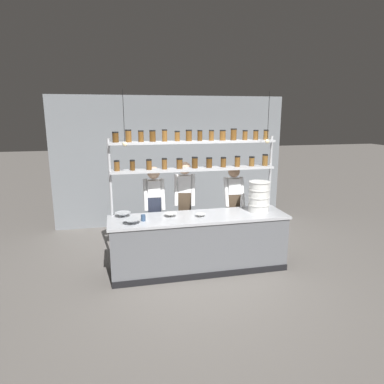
{
  "coord_description": "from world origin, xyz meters",
  "views": [
    {
      "loc": [
        -1.27,
        -5.12,
        2.54
      ],
      "look_at": [
        -0.07,
        0.2,
        1.28
      ],
      "focal_mm": 32.0,
      "sensor_mm": 36.0,
      "label": 1
    }
  ],
  "objects_px": {
    "spice_shelf_unit": "(194,157)",
    "prep_bowl_center_front": "(123,215)",
    "container_stack": "(259,197)",
    "prep_bowl_near_left": "(132,221)",
    "chef_center": "(185,202)",
    "prep_bowl_center_back": "(201,215)",
    "chef_left": "(154,207)",
    "chef_right": "(233,204)",
    "prep_bowl_near_right": "(171,215)",
    "serving_cup_front": "(143,218)"
  },
  "relations": [
    {
      "from": "prep_bowl_near_right",
      "to": "serving_cup_front",
      "type": "relative_size",
      "value": 2.07
    },
    {
      "from": "container_stack",
      "to": "prep_bowl_near_left",
      "type": "relative_size",
      "value": 1.94
    },
    {
      "from": "prep_bowl_center_back",
      "to": "prep_bowl_near_right",
      "type": "bearing_deg",
      "value": 166.87
    },
    {
      "from": "prep_bowl_center_front",
      "to": "chef_left",
      "type": "bearing_deg",
      "value": 30.45
    },
    {
      "from": "spice_shelf_unit",
      "to": "prep_bowl_center_back",
      "type": "bearing_deg",
      "value": -87.07
    },
    {
      "from": "prep_bowl_center_front",
      "to": "prep_bowl_near_right",
      "type": "bearing_deg",
      "value": -12.23
    },
    {
      "from": "container_stack",
      "to": "prep_bowl_center_front",
      "type": "height_order",
      "value": "container_stack"
    },
    {
      "from": "chef_left",
      "to": "prep_bowl_center_front",
      "type": "height_order",
      "value": "chef_left"
    },
    {
      "from": "chef_center",
      "to": "prep_bowl_center_back",
      "type": "distance_m",
      "value": 0.66
    },
    {
      "from": "chef_left",
      "to": "serving_cup_front",
      "type": "distance_m",
      "value": 0.66
    },
    {
      "from": "spice_shelf_unit",
      "to": "container_stack",
      "type": "distance_m",
      "value": 1.27
    },
    {
      "from": "serving_cup_front",
      "to": "prep_bowl_near_right",
      "type": "bearing_deg",
      "value": 16.75
    },
    {
      "from": "prep_bowl_near_left",
      "to": "prep_bowl_near_right",
      "type": "bearing_deg",
      "value": 20.46
    },
    {
      "from": "chef_center",
      "to": "prep_bowl_center_front",
      "type": "height_order",
      "value": "chef_center"
    },
    {
      "from": "spice_shelf_unit",
      "to": "prep_bowl_near_right",
      "type": "distance_m",
      "value": 1.03
    },
    {
      "from": "spice_shelf_unit",
      "to": "prep_bowl_near_left",
      "type": "xyz_separation_m",
      "value": [
        -1.08,
        -0.49,
        -0.88
      ]
    },
    {
      "from": "chef_center",
      "to": "prep_bowl_center_back",
      "type": "height_order",
      "value": "chef_center"
    },
    {
      "from": "spice_shelf_unit",
      "to": "chef_center",
      "type": "height_order",
      "value": "spice_shelf_unit"
    },
    {
      "from": "spice_shelf_unit",
      "to": "container_stack",
      "type": "bearing_deg",
      "value": -15.86
    },
    {
      "from": "spice_shelf_unit",
      "to": "chef_left",
      "type": "xyz_separation_m",
      "value": [
        -0.66,
        0.23,
        -0.88
      ]
    },
    {
      "from": "spice_shelf_unit",
      "to": "chef_center",
      "type": "bearing_deg",
      "value": 111.41
    },
    {
      "from": "chef_left",
      "to": "chef_right",
      "type": "height_order",
      "value": "chef_left"
    },
    {
      "from": "chef_right",
      "to": "container_stack",
      "type": "bearing_deg",
      "value": -58.07
    },
    {
      "from": "chef_center",
      "to": "serving_cup_front",
      "type": "relative_size",
      "value": 17.39
    },
    {
      "from": "spice_shelf_unit",
      "to": "prep_bowl_center_front",
      "type": "bearing_deg",
      "value": -175.56
    },
    {
      "from": "chef_center",
      "to": "prep_bowl_near_left",
      "type": "bearing_deg",
      "value": -127.74
    },
    {
      "from": "spice_shelf_unit",
      "to": "prep_bowl_center_front",
      "type": "distance_m",
      "value": 1.49
    },
    {
      "from": "chef_right",
      "to": "chef_center",
      "type": "bearing_deg",
      "value": -179.09
    },
    {
      "from": "chef_center",
      "to": "container_stack",
      "type": "height_order",
      "value": "chef_center"
    },
    {
      "from": "spice_shelf_unit",
      "to": "chef_center",
      "type": "distance_m",
      "value": 0.89
    },
    {
      "from": "chef_left",
      "to": "prep_bowl_near_right",
      "type": "relative_size",
      "value": 8.12
    },
    {
      "from": "container_stack",
      "to": "spice_shelf_unit",
      "type": "bearing_deg",
      "value": 164.14
    },
    {
      "from": "serving_cup_front",
      "to": "spice_shelf_unit",
      "type": "bearing_deg",
      "value": 23.44
    },
    {
      "from": "spice_shelf_unit",
      "to": "chef_right",
      "type": "height_order",
      "value": "spice_shelf_unit"
    },
    {
      "from": "prep_bowl_near_right",
      "to": "serving_cup_front",
      "type": "bearing_deg",
      "value": -163.25
    },
    {
      "from": "chef_center",
      "to": "container_stack",
      "type": "distance_m",
      "value": 1.3
    },
    {
      "from": "spice_shelf_unit",
      "to": "prep_bowl_center_front",
      "type": "xyz_separation_m",
      "value": [
        -1.2,
        -0.09,
        -0.88
      ]
    },
    {
      "from": "prep_bowl_center_front",
      "to": "prep_bowl_center_back",
      "type": "height_order",
      "value": "prep_bowl_center_front"
    },
    {
      "from": "spice_shelf_unit",
      "to": "container_stack",
      "type": "relative_size",
      "value": 5.39
    },
    {
      "from": "serving_cup_front",
      "to": "prep_bowl_center_back",
      "type": "bearing_deg",
      "value": 1.56
    },
    {
      "from": "prep_bowl_near_right",
      "to": "chef_center",
      "type": "bearing_deg",
      "value": 57.38
    },
    {
      "from": "prep_bowl_near_left",
      "to": "serving_cup_front",
      "type": "xyz_separation_m",
      "value": [
        0.18,
        0.1,
        0.01
      ]
    },
    {
      "from": "chef_center",
      "to": "spice_shelf_unit",
      "type": "bearing_deg",
      "value": -54.74
    },
    {
      "from": "container_stack",
      "to": "prep_bowl_near_right",
      "type": "height_order",
      "value": "container_stack"
    },
    {
      "from": "chef_right",
      "to": "serving_cup_front",
      "type": "height_order",
      "value": "chef_right"
    },
    {
      "from": "spice_shelf_unit",
      "to": "prep_bowl_near_left",
      "type": "height_order",
      "value": "spice_shelf_unit"
    },
    {
      "from": "prep_bowl_near_left",
      "to": "prep_bowl_near_right",
      "type": "distance_m",
      "value": 0.67
    },
    {
      "from": "chef_center",
      "to": "prep_bowl_near_left",
      "type": "xyz_separation_m",
      "value": [
        -0.97,
        -0.77,
        -0.04
      ]
    },
    {
      "from": "spice_shelf_unit",
      "to": "container_stack",
      "type": "xyz_separation_m",
      "value": [
        1.04,
        -0.3,
        -0.66
      ]
    },
    {
      "from": "chef_left",
      "to": "serving_cup_front",
      "type": "relative_size",
      "value": 16.81
    }
  ]
}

